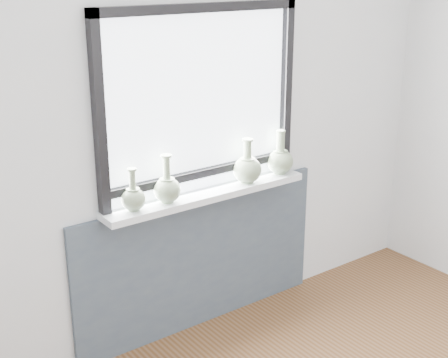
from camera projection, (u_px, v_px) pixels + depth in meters
back_wall at (197, 121)px, 3.55m from camera, size 3.60×0.02×2.60m
apron_panel at (202, 260)px, 3.81m from camera, size 1.70×0.03×0.86m
windowsill at (208, 194)px, 3.61m from camera, size 1.32×0.18×0.04m
window at (200, 97)px, 3.48m from camera, size 1.30×0.06×1.05m
vase_a at (133, 198)px, 3.31m from camera, size 0.13×0.13×0.23m
vase_b at (167, 188)px, 3.42m from camera, size 0.15×0.15×0.27m
vase_c at (247, 168)px, 3.72m from camera, size 0.17×0.17×0.27m
vase_d at (280, 160)px, 3.89m from camera, size 0.17×0.17×0.28m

